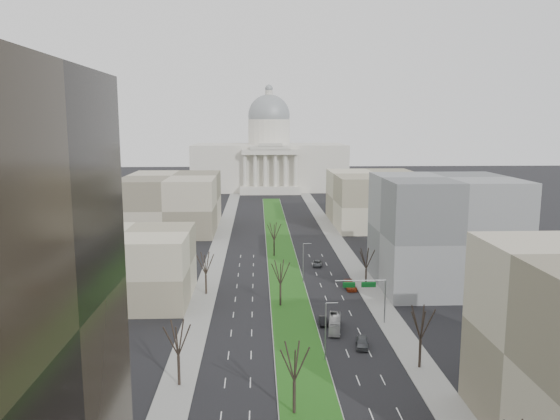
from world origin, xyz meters
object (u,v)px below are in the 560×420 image
object	(u,v)px
car_red	(350,286)
car_black	(323,321)
car_grey_near	(362,342)
car_grey_far	(317,263)
box_van	(335,324)

from	to	relation	value
car_red	car_black	bearing A→B (deg)	-114.14
car_red	car_grey_near	bearing A→B (deg)	-98.02
car_red	car_grey_far	world-z (taller)	car_red
car_grey_near	car_red	xyz separation A→B (m)	(3.28, 30.53, -0.02)
box_van	car_grey_near	bearing A→B (deg)	-56.87
car_grey_near	car_red	size ratio (longest dim) A/B	0.87
car_grey_far	box_van	size ratio (longest dim) A/B	0.59
car_red	car_grey_far	distance (m)	20.06
car_grey_near	car_black	distance (m)	11.42
car_black	box_van	bearing A→B (deg)	-55.53
car_black	car_red	distance (m)	21.91
car_black	car_grey_near	bearing A→B (deg)	-61.06
car_red	box_van	size ratio (longest dim) A/B	0.68
car_black	car_grey_far	world-z (taller)	car_black
car_grey_near	car_red	distance (m)	30.71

